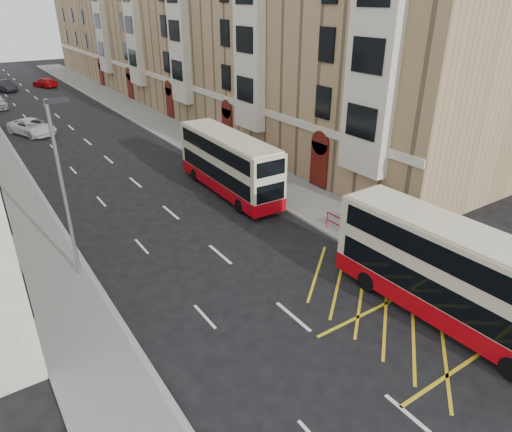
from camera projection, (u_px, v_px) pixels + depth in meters
ground at (365, 378)px, 15.58m from camera, size 200.00×200.00×0.00m
pavement_right at (188, 138)px, 42.03m from camera, size 4.00×120.00×0.15m
pavement_left at (1, 169)px, 34.26m from camera, size 3.00×120.00×0.15m
kerb_right at (168, 141)px, 41.03m from camera, size 0.25×120.00×0.15m
kerb_left at (23, 166)px, 35.01m from camera, size 0.25×120.00×0.15m
road_markings at (59, 118)px, 49.28m from camera, size 10.00×110.00×0.01m
terrace_right at (179, 37)px, 53.78m from camera, size 10.75×79.00×15.25m
guard_railing at (371, 240)px, 22.65m from camera, size 0.06×6.56×1.01m
street_lamp_near at (63, 183)px, 19.38m from camera, size 0.93×0.18×8.00m
double_decker_front at (454, 276)px, 17.57m from camera, size 2.64×10.17×4.03m
double_decker_rear at (229, 164)px, 29.57m from camera, size 2.54×9.88×3.92m
pedestrian_mid at (453, 257)px, 20.92m from camera, size 0.82×0.64×1.69m
pedestrian_far at (443, 258)px, 20.84m from camera, size 1.05×0.79×1.66m
white_van at (32, 127)px, 42.89m from camera, size 4.18×5.82×1.47m
car_dark at (4, 86)px, 62.66m from camera, size 2.97×4.87×1.52m
car_red at (45, 83)px, 65.75m from camera, size 3.25×4.80×1.29m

